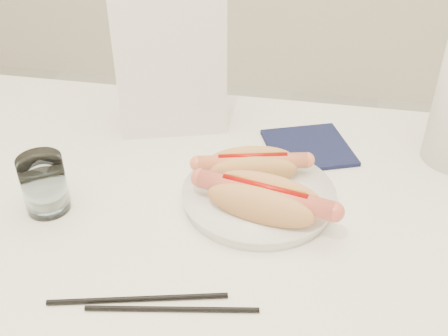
% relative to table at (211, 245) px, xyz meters
% --- Properties ---
extents(table, '(1.20, 0.80, 0.75)m').
position_rel_table_xyz_m(table, '(0.00, 0.00, 0.00)').
color(table, white).
rests_on(table, ground).
extents(plate, '(0.25, 0.25, 0.02)m').
position_rel_table_xyz_m(plate, '(0.06, 0.05, 0.07)').
color(plate, white).
rests_on(plate, table).
extents(hotdog_left, '(0.17, 0.10, 0.05)m').
position_rel_table_xyz_m(hotdog_left, '(0.05, 0.08, 0.10)').
color(hotdog_left, tan).
rests_on(hotdog_left, plate).
extents(hotdog_right, '(0.20, 0.11, 0.05)m').
position_rel_table_xyz_m(hotdog_right, '(0.08, -0.00, 0.10)').
color(hotdog_right, '#DD9556').
rests_on(hotdog_right, plate).
extents(water_glass, '(0.06, 0.06, 0.09)m').
position_rel_table_xyz_m(water_glass, '(-0.24, -0.03, 0.10)').
color(water_glass, silver).
rests_on(water_glass, table).
extents(chopstick_near, '(0.22, 0.06, 0.01)m').
position_rel_table_xyz_m(chopstick_near, '(-0.05, -0.18, 0.06)').
color(chopstick_near, black).
rests_on(chopstick_near, table).
extents(chopstick_far, '(0.21, 0.04, 0.01)m').
position_rel_table_xyz_m(chopstick_far, '(-0.01, -0.19, 0.06)').
color(chopstick_far, black).
rests_on(chopstick_far, table).
extents(napkin_box, '(0.21, 0.16, 0.25)m').
position_rel_table_xyz_m(napkin_box, '(-0.13, 0.26, 0.19)').
color(napkin_box, white).
rests_on(napkin_box, table).
extents(navy_napkin, '(0.18, 0.18, 0.01)m').
position_rel_table_xyz_m(navy_napkin, '(0.13, 0.21, 0.06)').
color(navy_napkin, '#111535').
rests_on(navy_napkin, table).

